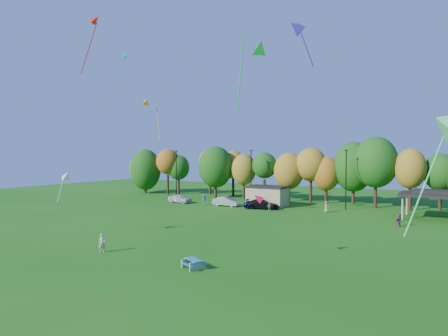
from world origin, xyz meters
The scene contains 22 objects.
ground centered at (0.00, 0.00, 0.00)m, with size 160.00×160.00×0.00m, color #19600F.
tree_line centered at (-1.03, 45.51, 5.91)m, with size 93.57×10.55×11.15m.
lamp_posts centered at (2.00, 40.00, 4.90)m, with size 64.50×0.25×9.09m.
utility_building centered at (-10.00, 38.00, 1.64)m, with size 6.30×4.30×3.25m.
pavilion centered at (14.00, 37.00, 3.23)m, with size 8.20×6.20×3.77m.
picnic_table centered at (0.00, 2.81, 0.41)m, with size 2.03×1.90×0.70m.
kite_flyer centered at (-9.52, 2.82, 0.80)m, with size 0.58×0.38×1.60m, color #C7B395.
car_a centered at (-24.75, 34.12, 0.75)m, with size 1.77×4.39×1.50m, color silver.
car_b centered at (-15.65, 34.46, 0.75)m, with size 1.59×4.55×1.50m, color #9E9DA3.
car_c centered at (-9.80, 34.40, 0.65)m, with size 2.16×4.68×1.30m, color #0B1547.
car_d centered at (-9.21, 34.36, 0.74)m, with size 2.07×5.09×1.48m, color black.
far_person_0 centered at (-19.92, 34.38, 0.86)m, with size 1.11×0.64×1.71m, color #4C4CA8.
far_person_1 centered at (0.27, 35.80, 0.80)m, with size 0.78×0.51×1.60m, color gray.
far_person_2 centered at (10.75, 28.87, 0.78)m, with size 1.45×0.46×1.57m, color #903C7F.
far_person_4 centered at (-6.77, 31.61, 0.77)m, with size 0.90×0.38×1.54m, color #7C8C55.
kite_1 centered at (-17.13, 5.18, 6.21)m, with size 2.15×1.06×3.43m.
kite_2 centered at (-0.91, 15.81, 19.22)m, with size 3.60×3.96×7.59m.
kite_3 centered at (4.21, 12.36, 19.43)m, with size 2.86×1.99×4.59m.
kite_5 centered at (3.26, 6.83, 5.00)m, with size 1.28×1.23×1.03m.
kite_10 centered at (-28.28, 24.52, 23.70)m, with size 2.56×1.93×4.43m.
kite_13 centered at (-17.49, 9.37, 22.80)m, with size 3.56×1.73×6.25m.
kite_14 centered at (-16.39, 16.25, 14.67)m, with size 2.78×2.24×5.27m.
Camera 1 is at (16.68, -21.00, 8.41)m, focal length 32.00 mm.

